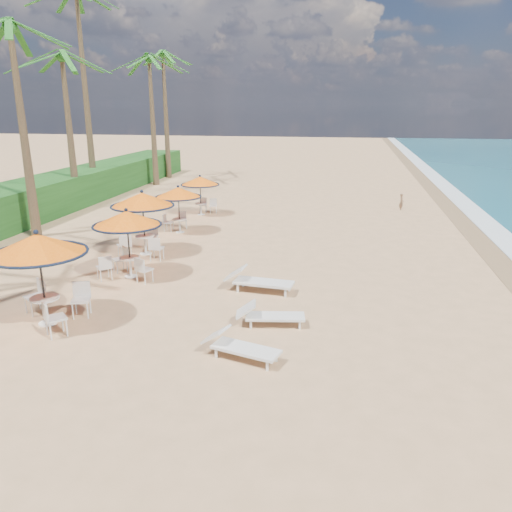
{
  "coord_description": "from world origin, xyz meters",
  "views": [
    {
      "loc": [
        2.55,
        -11.06,
        5.62
      ],
      "look_at": [
        -0.11,
        3.19,
        1.2
      ],
      "focal_mm": 35.0,
      "sensor_mm": 36.0,
      "label": 1
    }
  ],
  "objects_px": {
    "station_3": "(178,196)",
    "station_4": "(201,184)",
    "station_2": "(143,208)",
    "lounger_near": "(239,346)",
    "lounger_far": "(257,280)",
    "station_1": "(126,227)",
    "station_0": "(41,256)",
    "lounger_mid": "(268,315)"
  },
  "relations": [
    {
      "from": "station_0",
      "to": "station_2",
      "type": "height_order",
      "value": "station_0"
    },
    {
      "from": "station_0",
      "to": "lounger_near",
      "type": "height_order",
      "value": "station_0"
    },
    {
      "from": "station_0",
      "to": "station_4",
      "type": "distance_m",
      "value": 14.02
    },
    {
      "from": "station_3",
      "to": "station_2",
      "type": "bearing_deg",
      "value": -92.5
    },
    {
      "from": "station_2",
      "to": "lounger_mid",
      "type": "height_order",
      "value": "station_2"
    },
    {
      "from": "station_4",
      "to": "lounger_far",
      "type": "distance_m",
      "value": 11.78
    },
    {
      "from": "station_2",
      "to": "station_3",
      "type": "height_order",
      "value": "station_2"
    },
    {
      "from": "station_0",
      "to": "station_4",
      "type": "bearing_deg",
      "value": 89.63
    },
    {
      "from": "station_0",
      "to": "lounger_near",
      "type": "relative_size",
      "value": 1.33
    },
    {
      "from": "station_1",
      "to": "lounger_mid",
      "type": "height_order",
      "value": "station_1"
    },
    {
      "from": "station_2",
      "to": "lounger_far",
      "type": "height_order",
      "value": "station_2"
    },
    {
      "from": "lounger_near",
      "to": "lounger_mid",
      "type": "distance_m",
      "value": 1.91
    },
    {
      "from": "station_1",
      "to": "station_3",
      "type": "bearing_deg",
      "value": 93.37
    },
    {
      "from": "station_0",
      "to": "station_2",
      "type": "bearing_deg",
      "value": 89.9
    },
    {
      "from": "station_2",
      "to": "lounger_near",
      "type": "distance_m",
      "value": 9.34
    },
    {
      "from": "station_1",
      "to": "lounger_near",
      "type": "distance_m",
      "value": 7.0
    },
    {
      "from": "station_1",
      "to": "station_4",
      "type": "relative_size",
      "value": 1.13
    },
    {
      "from": "station_1",
      "to": "station_3",
      "type": "relative_size",
      "value": 1.1
    },
    {
      "from": "lounger_near",
      "to": "lounger_mid",
      "type": "xyz_separation_m",
      "value": [
        0.38,
        1.87,
        -0.01
      ]
    },
    {
      "from": "station_0",
      "to": "station_2",
      "type": "distance_m",
      "value": 6.55
    },
    {
      "from": "station_4",
      "to": "station_0",
      "type": "bearing_deg",
      "value": -90.37
    },
    {
      "from": "station_3",
      "to": "station_4",
      "type": "relative_size",
      "value": 1.03
    },
    {
      "from": "station_3",
      "to": "lounger_near",
      "type": "height_order",
      "value": "station_3"
    },
    {
      "from": "lounger_mid",
      "to": "station_4",
      "type": "bearing_deg",
      "value": 104.4
    },
    {
      "from": "station_2",
      "to": "station_3",
      "type": "xyz_separation_m",
      "value": [
        0.16,
        3.6,
        -0.2
      ]
    },
    {
      "from": "station_2",
      "to": "lounger_mid",
      "type": "bearing_deg",
      "value": -44.18
    },
    {
      "from": "lounger_mid",
      "to": "station_2",
      "type": "bearing_deg",
      "value": 126.7
    },
    {
      "from": "lounger_mid",
      "to": "station_3",
      "type": "bearing_deg",
      "value": 112.25
    },
    {
      "from": "station_2",
      "to": "lounger_far",
      "type": "xyz_separation_m",
      "value": [
        5.01,
        -3.16,
        -1.49
      ]
    },
    {
      "from": "station_2",
      "to": "lounger_near",
      "type": "bearing_deg",
      "value": -54.25
    },
    {
      "from": "station_0",
      "to": "lounger_far",
      "type": "height_order",
      "value": "station_0"
    },
    {
      "from": "lounger_near",
      "to": "station_4",
      "type": "bearing_deg",
      "value": 125.8
    },
    {
      "from": "station_3",
      "to": "station_4",
      "type": "height_order",
      "value": "station_3"
    },
    {
      "from": "station_2",
      "to": "lounger_far",
      "type": "relative_size",
      "value": 1.14
    },
    {
      "from": "station_1",
      "to": "lounger_far",
      "type": "bearing_deg",
      "value": -6.62
    },
    {
      "from": "station_1",
      "to": "lounger_far",
      "type": "xyz_separation_m",
      "value": [
        4.49,
        -0.52,
        -1.38
      ]
    },
    {
      "from": "station_4",
      "to": "lounger_far",
      "type": "relative_size",
      "value": 0.96
    },
    {
      "from": "lounger_near",
      "to": "lounger_mid",
      "type": "bearing_deg",
      "value": 94.65
    },
    {
      "from": "station_3",
      "to": "station_0",
      "type": "bearing_deg",
      "value": -90.95
    },
    {
      "from": "station_2",
      "to": "station_4",
      "type": "distance_m",
      "value": 7.47
    },
    {
      "from": "station_3",
      "to": "lounger_far",
      "type": "distance_m",
      "value": 8.42
    },
    {
      "from": "station_4",
      "to": "lounger_mid",
      "type": "height_order",
      "value": "station_4"
    }
  ]
}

